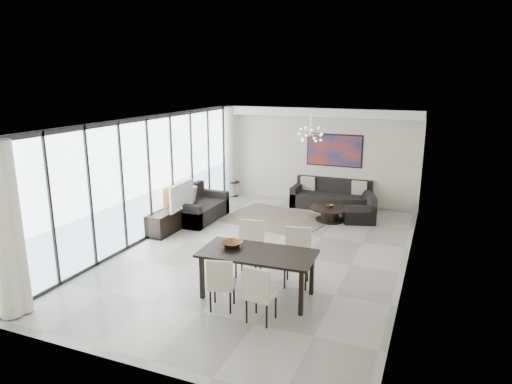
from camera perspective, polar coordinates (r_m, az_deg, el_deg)
The scene contains 20 objects.
room_shell at distance 9.64m, azimuth 3.61°, elevation 0.14°, with size 6.00×9.00×2.90m.
window_wall at distance 11.11m, azimuth -12.82°, elevation 1.81°, with size 0.37×8.95×2.90m.
soffit at distance 13.64m, azimuth 7.72°, elevation 9.85°, with size 5.98×0.40×0.26m, color white.
painting at distance 13.82m, azimuth 9.75°, elevation 5.15°, with size 1.68×0.04×0.98m, color #B03118.
chandelier at distance 11.87m, azimuth 6.83°, elevation 7.18°, with size 0.66×0.66×0.71m.
rug at distance 12.54m, azimuth 2.62°, elevation -3.33°, with size 2.69×2.07×0.01m, color black.
coffee_table at distance 12.47m, azimuth 9.23°, elevation -2.60°, with size 1.09×1.09×0.38m.
bowl_coffee at distance 12.38m, azimuth 9.19°, elevation -1.75°, with size 0.21×0.21×0.07m, color brown.
sofa_main at distance 13.71m, azimuth 9.38°, elevation -0.77°, with size 2.27×0.93×0.83m.
loveseat at distance 12.50m, azimuth -7.36°, elevation -2.09°, with size 0.99×1.76×0.88m.
armchair at distance 12.58m, azimuth 12.89°, elevation -2.48°, with size 1.02×1.05×0.72m.
side_table at distance 14.78m, azimuth -2.74°, elevation 0.69°, with size 0.36×0.36×0.49m.
tv_console at distance 11.83m, azimuth -10.51°, elevation -3.29°, with size 0.49×1.76×0.55m, color black.
television at distance 11.64m, azimuth -9.79°, elevation -0.46°, with size 1.14×0.15×0.66m, color gray.
dining_table at distance 8.02m, azimuth 0.19°, elevation -8.08°, with size 2.05×1.09×0.83m.
dining_chair_sw at distance 7.66m, azimuth -4.40°, elevation -11.05°, with size 0.52×0.52×0.93m.
dining_chair_se at distance 7.26m, azimuth 0.35°, elevation -12.28°, with size 0.47×0.47×0.97m.
dining_chair_nw at distance 8.94m, azimuth -0.76°, elevation -6.51°, with size 0.56×0.56×1.09m.
dining_chair_ne at distance 8.61m, azimuth 5.21°, elevation -7.49°, with size 0.57×0.57×1.07m.
bowl_dining at distance 8.24m, azimuth -3.06°, elevation -6.51°, with size 0.38×0.38×0.09m, color brown.
Camera 1 is at (3.42, -8.86, 3.81)m, focal length 32.00 mm.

